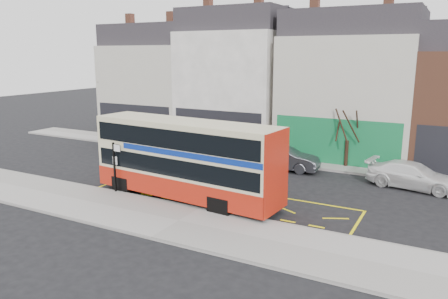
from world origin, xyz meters
The scene contains 15 objects.
ground centered at (0.00, 0.00, 0.00)m, with size 120.00×120.00×0.00m, color black.
pavement centered at (0.00, -2.30, 0.07)m, with size 40.00×4.00×0.15m, color #A09C97.
kerb centered at (0.00, -0.38, 0.07)m, with size 40.00×0.15×0.15m, color gray.
far_pavement centered at (0.00, 11.00, 0.07)m, with size 50.00×3.00×0.15m, color #A09C97.
road_markings centered at (0.00, 1.60, 0.01)m, with size 14.00×3.40×0.01m, color yellow, non-canonical shape.
terrace_far_left centered at (-13.50, 14.99, 4.82)m, with size 8.00×8.01×10.80m.
terrace_left centered at (-5.50, 14.99, 5.32)m, with size 8.00×8.01×11.80m.
terrace_green_shop centered at (3.50, 14.99, 5.07)m, with size 9.00×8.01×11.30m.
double_decker_bus centered at (-1.46, 0.63, 2.16)m, with size 10.45×3.20×4.11m.
bus_stop_post centered at (-5.27, -0.41, 1.78)m, with size 0.66×0.14×2.67m.
car_silver centered at (-11.03, 8.71, 0.75)m, with size 1.77×4.40×1.50m, color #B4B4B9.
car_grey centered at (0.77, 8.54, 0.77)m, with size 1.63×4.67×1.54m, color #42434A.
car_white centered at (8.60, 8.24, 0.72)m, with size 2.03×4.98×1.45m, color white.
street_tree_left centered at (-17.02, 12.07, 4.37)m, with size 2.96×2.96×6.40m.
street_tree_right centered at (4.29, 10.94, 3.40)m, with size 2.31×2.31×4.99m.
Camera 1 is at (10.38, -17.40, 7.41)m, focal length 35.00 mm.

